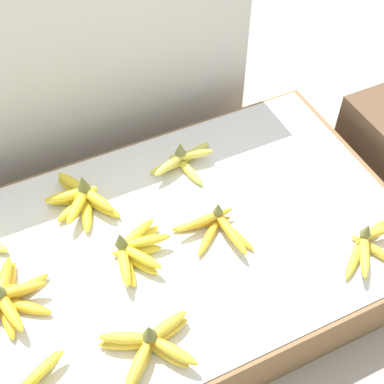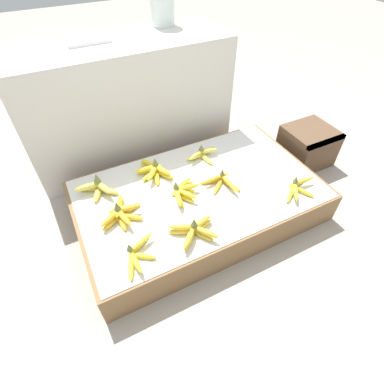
% 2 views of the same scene
% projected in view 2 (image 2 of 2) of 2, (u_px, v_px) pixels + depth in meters
% --- Properties ---
extents(ground_plane, '(10.00, 10.00, 0.00)m').
position_uv_depth(ground_plane, '(198.00, 212.00, 1.70)').
color(ground_plane, '#A89E8E').
extents(display_platform, '(1.27, 0.76, 0.18)m').
position_uv_depth(display_platform, '(199.00, 201.00, 1.63)').
color(display_platform, olive).
rests_on(display_platform, ground_plane).
extents(back_vendor_table, '(1.23, 0.44, 0.73)m').
position_uv_depth(back_vendor_table, '(128.00, 104.00, 1.84)').
color(back_vendor_table, beige).
rests_on(back_vendor_table, ground_plane).
extents(wooden_crate, '(0.29, 0.28, 0.24)m').
position_uv_depth(wooden_crate, '(307.00, 146.00, 1.94)').
color(wooden_crate, brown).
rests_on(wooden_crate, ground_plane).
extents(banana_bunch_front_left, '(0.17, 0.20, 0.09)m').
position_uv_depth(banana_bunch_front_left, '(137.00, 254.00, 1.25)').
color(banana_bunch_front_left, yellow).
rests_on(banana_bunch_front_left, display_platform).
extents(banana_bunch_front_midleft, '(0.21, 0.17, 0.10)m').
position_uv_depth(banana_bunch_front_midleft, '(194.00, 231.00, 1.33)').
color(banana_bunch_front_midleft, gold).
rests_on(banana_bunch_front_midleft, display_platform).
extents(banana_bunch_front_right, '(0.23, 0.15, 0.09)m').
position_uv_depth(banana_bunch_front_right, '(297.00, 187.00, 1.54)').
color(banana_bunch_front_right, gold).
rests_on(banana_bunch_front_right, display_platform).
extents(banana_bunch_middle_left, '(0.22, 0.22, 0.10)m').
position_uv_depth(banana_bunch_middle_left, '(121.00, 213.00, 1.41)').
color(banana_bunch_middle_left, gold).
rests_on(banana_bunch_middle_left, display_platform).
extents(banana_bunch_middle_midleft, '(0.17, 0.17, 0.10)m').
position_uv_depth(banana_bunch_middle_midleft, '(183.00, 192.00, 1.51)').
color(banana_bunch_middle_midleft, yellow).
rests_on(banana_bunch_middle_midleft, display_platform).
extents(banana_bunch_middle_midright, '(0.18, 0.18, 0.08)m').
position_uv_depth(banana_bunch_middle_midright, '(221.00, 181.00, 1.57)').
color(banana_bunch_middle_midright, gold).
rests_on(banana_bunch_middle_midright, display_platform).
extents(banana_bunch_back_left, '(0.21, 0.16, 0.11)m').
position_uv_depth(banana_bunch_back_left, '(97.00, 188.00, 1.52)').
color(banana_bunch_back_left, '#DBCC4C').
rests_on(banana_bunch_back_left, display_platform).
extents(banana_bunch_back_midleft, '(0.19, 0.23, 0.10)m').
position_uv_depth(banana_bunch_back_midleft, '(154.00, 170.00, 1.63)').
color(banana_bunch_back_midleft, yellow).
rests_on(banana_bunch_back_midleft, display_platform).
extents(banana_bunch_back_midright, '(0.21, 0.15, 0.09)m').
position_uv_depth(banana_bunch_back_midright, '(202.00, 154.00, 1.74)').
color(banana_bunch_back_midright, '#DBCC4C').
rests_on(banana_bunch_back_midright, display_platform).
extents(glass_jar, '(0.15, 0.15, 0.19)m').
position_uv_depth(glass_jar, '(162.00, 7.00, 1.71)').
color(glass_jar, silver).
rests_on(glass_jar, back_vendor_table).
extents(foam_tray_white, '(0.23, 0.18, 0.02)m').
position_uv_depth(foam_tray_white, '(87.00, 39.00, 1.58)').
color(foam_tray_white, white).
rests_on(foam_tray_white, back_vendor_table).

